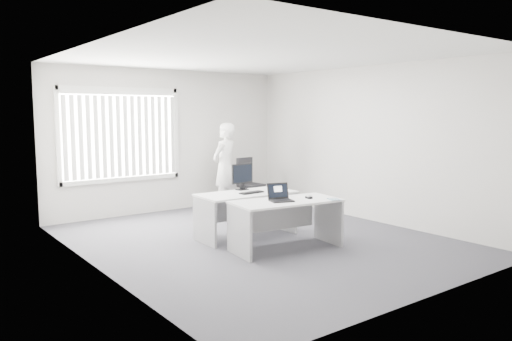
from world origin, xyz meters
TOP-DOWN VIEW (x-y plane):
  - ground at (0.00, 0.00)m, footprint 6.00×6.00m
  - wall_back at (0.00, 3.00)m, footprint 5.00×0.02m
  - wall_front at (0.00, -3.00)m, footprint 5.00×0.02m
  - wall_left at (-2.50, 0.00)m, footprint 0.02×6.00m
  - wall_right at (2.50, 0.00)m, footprint 0.02×6.00m
  - ceiling at (0.00, 0.00)m, footprint 5.00×6.00m
  - window at (-1.00, 2.96)m, footprint 2.32×0.06m
  - blinds at (-1.00, 2.90)m, footprint 2.20×0.10m
  - desk_near at (0.01, -0.63)m, footprint 1.65×0.93m
  - desk_far at (-0.03, 0.30)m, footprint 1.57×0.78m
  - office_chair at (1.52, 2.35)m, footprint 0.66×0.66m
  - person at (0.90, 2.33)m, footprint 0.76×0.63m
  - laptop at (-0.10, -0.66)m, footprint 0.39×0.36m
  - paper_sheet at (0.37, -0.80)m, footprint 0.35×0.29m
  - mouse at (0.37, -0.72)m, footprint 0.09×0.12m
  - booklet at (0.60, -1.00)m, footprint 0.20×0.23m
  - keyboard at (0.01, 0.21)m, footprint 0.42×0.16m
  - monitor at (0.09, 0.58)m, footprint 0.44×0.17m

SIDE VIEW (x-z plane):
  - ground at x=0.00m, z-range 0.00..0.00m
  - office_chair at x=1.52m, z-range -0.19..0.83m
  - desk_far at x=-0.03m, z-range 0.16..0.86m
  - desk_near at x=0.01m, z-range 0.16..0.87m
  - paper_sheet at x=0.37m, z-range 0.71..0.72m
  - keyboard at x=0.01m, z-range 0.71..0.73m
  - booklet at x=0.60m, z-range 0.71..0.72m
  - mouse at x=0.37m, z-range 0.72..0.76m
  - laptop at x=-0.10m, z-range 0.71..0.96m
  - person at x=0.90m, z-range 0.00..1.76m
  - monitor at x=0.09m, z-range 0.71..1.14m
  - wall_back at x=0.00m, z-range 0.00..2.80m
  - wall_front at x=0.00m, z-range 0.00..2.80m
  - wall_left at x=-2.50m, z-range 0.00..2.80m
  - wall_right at x=2.50m, z-range 0.00..2.80m
  - blinds at x=-1.00m, z-range 0.77..2.27m
  - window at x=-1.00m, z-range 0.67..2.43m
  - ceiling at x=0.00m, z-range 2.79..2.81m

